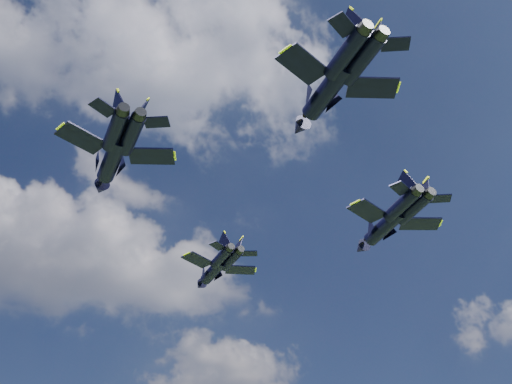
% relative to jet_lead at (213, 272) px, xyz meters
% --- Properties ---
extents(jet_lead, '(11.26, 15.19, 3.57)m').
position_rel_jet_lead_xyz_m(jet_lead, '(0.00, 0.00, 0.00)').
color(jet_lead, black).
extents(jet_left, '(13.82, 18.38, 4.33)m').
position_rel_jet_lead_xyz_m(jet_left, '(-15.15, -21.96, 1.71)').
color(jet_left, black).
extents(jet_right, '(13.91, 18.42, 4.34)m').
position_rel_jet_lead_xyz_m(jet_right, '(21.46, -14.13, 1.56)').
color(jet_right, black).
extents(jet_slot, '(13.68, 18.22, 4.29)m').
position_rel_jet_lead_xyz_m(jet_slot, '(6.70, -37.09, 2.32)').
color(jet_slot, black).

